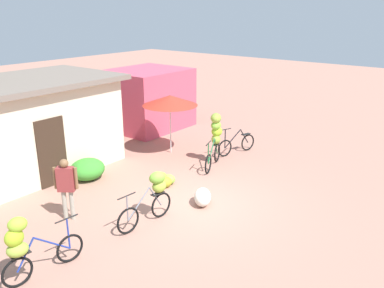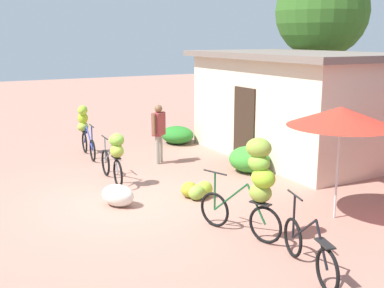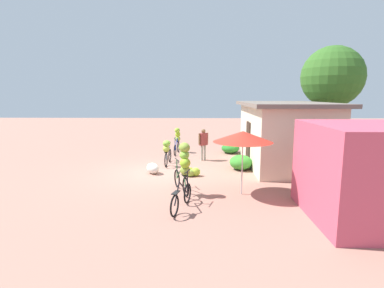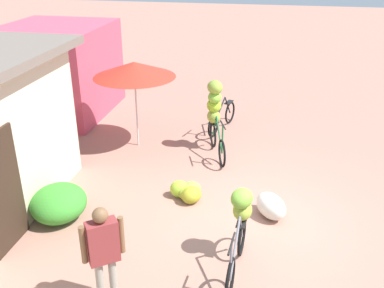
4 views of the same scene
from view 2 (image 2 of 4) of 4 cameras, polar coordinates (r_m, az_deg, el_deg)
name	(u,v)px [view 2 (image 2 of 4)]	position (r m, az deg, el deg)	size (l,w,h in m)	color
ground_plane	(127,202)	(9.90, -7.71, -6.84)	(60.00, 60.00, 0.00)	#A37362
building_low	(292,104)	(13.62, 11.84, 4.69)	(6.03, 3.66, 2.89)	beige
tree_behind_building	(322,12)	(17.02, 15.23, 14.91)	(3.09, 3.09, 5.67)	brown
hedge_bush_front_left	(177,135)	(15.08, -1.76, 1.10)	(1.16, 0.98, 0.54)	#287826
hedge_bush_front_right	(249,159)	(11.95, 6.84, -1.82)	(1.06, 0.98, 0.64)	#398E2E
market_umbrella	(341,116)	(8.88, 17.35, 3.15)	(1.91, 1.91, 2.08)	beige
bicycle_leftmost	(85,127)	(13.87, -12.70, 2.00)	(1.68, 0.43, 1.40)	black
bicycle_near_pile	(115,154)	(10.87, -9.21, -1.13)	(1.68, 0.41, 1.21)	black
bicycle_center_loaded	(256,180)	(7.81, 7.60, -4.25)	(1.60, 0.69, 1.72)	black
bicycle_by_shop	(309,250)	(7.11, 13.76, -12.20)	(1.63, 0.52, 0.99)	black
banana_pile_on_ground	(197,191)	(10.00, 0.55, -5.58)	(0.72, 0.74, 0.34)	#98C532
produce_sack	(118,195)	(9.62, -8.85, -6.08)	(0.70, 0.44, 0.44)	silver
person_vendor	(159,128)	(12.56, -3.99, 1.92)	(0.40, 0.48, 1.57)	gray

